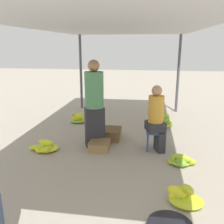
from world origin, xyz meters
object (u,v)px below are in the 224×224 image
object	(u,v)px
stool	(155,134)
banana_pile_right_1	(183,196)
banana_pile_left_1	(78,118)
banana_pile_right_0	(162,123)
shopper_walking_mid	(94,103)
crate_near	(109,134)
banana_pile_right_3	(180,161)
crate_mid	(99,145)
vendor_seated	(157,117)
banana_pile_right_2	(161,115)
banana_pile_left_0	(45,147)

from	to	relation	value
stool	banana_pile_right_1	xyz separation A→B (m)	(0.36, -1.71, -0.23)
banana_pile_left_1	banana_pile_right_0	bearing A→B (deg)	-1.66
shopper_walking_mid	crate_near	bearing A→B (deg)	61.90
stool	banana_pile_left_1	bearing A→B (deg)	142.31
banana_pile_right_3	crate_near	bearing A→B (deg)	143.23
banana_pile_right_1	crate_mid	size ratio (longest dim) A/B	1.27
vendor_seated	shopper_walking_mid	distance (m)	1.27
banana_pile_left_1	banana_pile_right_2	distance (m)	2.40
crate_near	banana_pile_left_1	bearing A→B (deg)	133.67
crate_near	vendor_seated	bearing A→B (deg)	-25.94
vendor_seated	banana_pile_right_0	bearing A→B (deg)	82.44
crate_mid	crate_near	bearing A→B (deg)	81.85
banana_pile_left_0	crate_mid	xyz separation A→B (m)	(1.06, 0.21, 0.02)
banana_pile_right_1	banana_pile_left_1	bearing A→B (deg)	126.06
vendor_seated	crate_near	distance (m)	1.26
banana_pile_left_0	banana_pile_left_1	xyz separation A→B (m)	(0.13, 1.93, 0.04)
banana_pile_right_0	crate_near	world-z (taller)	banana_pile_right_0
banana_pile_right_3	banana_pile_right_2	bearing A→B (deg)	94.06
crate_mid	banana_pile_left_1	bearing A→B (deg)	118.38
stool	banana_pile_right_1	bearing A→B (deg)	-78.16
stool	banana_pile_right_0	bearing A→B (deg)	81.73
banana_pile_right_1	banana_pile_left_0	bearing A→B (deg)	152.00
banana_pile_right_0	banana_pile_right_1	distance (m)	3.21
banana_pile_right_0	banana_pile_right_2	distance (m)	0.92
shopper_walking_mid	banana_pile_left_1	bearing A→B (deg)	117.82
crate_near	crate_mid	distance (m)	0.66
banana_pile_left_1	banana_pile_right_0	size ratio (longest dim) A/B	0.70
crate_mid	banana_pile_right_3	bearing A→B (deg)	-15.41
crate_near	crate_mid	world-z (taller)	crate_near
stool	vendor_seated	world-z (taller)	vendor_seated
vendor_seated	banana_pile_right_2	bearing A→B (deg)	85.06
stool	crate_mid	world-z (taller)	stool
banana_pile_right_0	crate_near	size ratio (longest dim) A/B	1.17
banana_pile_right_1	crate_mid	distance (m)	2.11
stool	banana_pile_right_0	size ratio (longest dim) A/B	0.67
banana_pile_right_1	crate_near	bearing A→B (deg)	121.68
stool	shopper_walking_mid	bearing A→B (deg)	177.44
stool	vendor_seated	size ratio (longest dim) A/B	0.31
banana_pile_left_0	banana_pile_right_2	world-z (taller)	banana_pile_left_0
banana_pile_right_2	shopper_walking_mid	size ratio (longest dim) A/B	0.29
stool	crate_near	distance (m)	1.13
banana_pile_left_0	shopper_walking_mid	bearing A→B (deg)	24.63
stool	banana_pile_left_0	distance (m)	2.20
banana_pile_right_1	stool	bearing A→B (deg)	101.84
stool	banana_pile_right_1	size ratio (longest dim) A/B	0.81
banana_pile_right_0	banana_pile_right_1	world-z (taller)	banana_pile_right_1
banana_pile_right_3	crate_near	size ratio (longest dim) A/B	0.98
banana_pile_left_0	crate_mid	size ratio (longest dim) A/B	1.50
banana_pile_left_0	shopper_walking_mid	xyz separation A→B (m)	(0.93, 0.42, 0.84)
stool	shopper_walking_mid	size ratio (longest dim) A/B	0.23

